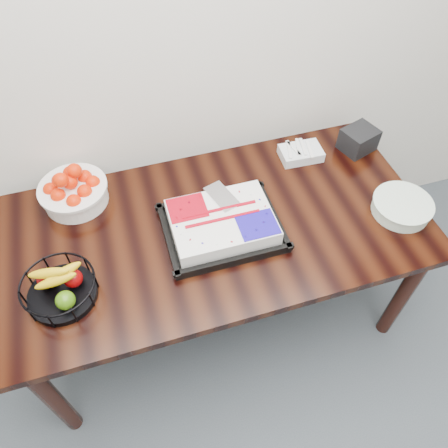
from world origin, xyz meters
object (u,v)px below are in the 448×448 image
object	(u,v)px
table	(217,237)
plate_stack	(402,207)
fruit_basket	(59,288)
cake_tray	(222,224)
tangerine_bowl	(73,188)
napkin_box	(359,140)

from	to	relation	value
table	plate_stack	size ratio (longest dim) A/B	7.00
fruit_basket	plate_stack	world-z (taller)	fruit_basket
cake_tray	plate_stack	xyz separation A→B (m)	(0.77, -0.13, -0.01)
table	plate_stack	distance (m)	0.81
tangerine_bowl	napkin_box	world-z (taller)	tangerine_bowl
table	plate_stack	world-z (taller)	plate_stack
cake_tray	napkin_box	distance (m)	0.84
tangerine_bowl	plate_stack	world-z (taller)	tangerine_bowl
table	tangerine_bowl	world-z (taller)	tangerine_bowl
plate_stack	napkin_box	world-z (taller)	napkin_box
cake_tray	tangerine_bowl	world-z (taller)	tangerine_bowl
fruit_basket	napkin_box	xyz separation A→B (m)	(1.45, 0.42, -0.00)
table	fruit_basket	xyz separation A→B (m)	(-0.65, -0.16, 0.15)
napkin_box	tangerine_bowl	bearing A→B (deg)	177.79
tangerine_bowl	napkin_box	distance (m)	1.36
table	napkin_box	distance (m)	0.85
table	napkin_box	bearing A→B (deg)	18.26
plate_stack	napkin_box	bearing A→B (deg)	87.91
cake_tray	tangerine_bowl	bearing A→B (deg)	148.13
table	cake_tray	bearing A→B (deg)	-71.14
cake_tray	fruit_basket	xyz separation A→B (m)	(-0.66, -0.12, 0.02)
napkin_box	plate_stack	bearing A→B (deg)	-92.09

